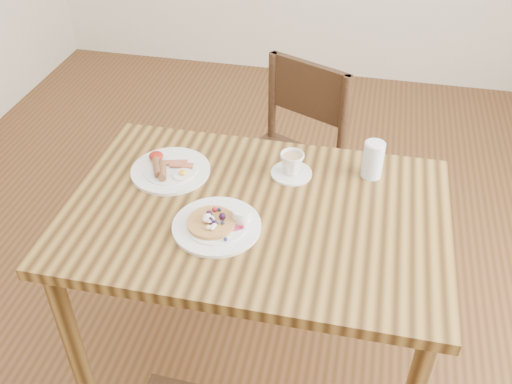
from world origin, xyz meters
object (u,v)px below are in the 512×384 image
dining_table (256,233)px  chair_far (289,157)px  water_glass (373,160)px  breakfast_plate (169,169)px  pancake_plate (218,224)px  teacup_saucer (292,165)px

dining_table → chair_far: size_ratio=1.36×
dining_table → chair_far: chair_far is taller
water_glass → breakfast_plate: bearing=-169.3°
dining_table → water_glass: water_glass is taller
pancake_plate → breakfast_plate: pancake_plate is taller
chair_far → dining_table: bearing=114.6°
chair_far → pancake_plate: bearing=107.7°
breakfast_plate → teacup_saucer: bearing=10.5°
teacup_saucer → chair_far: bearing=99.8°
dining_table → chair_far: (-0.00, 0.68, -0.16)m
dining_table → breakfast_plate: (-0.33, 0.13, 0.11)m
pancake_plate → breakfast_plate: bearing=135.0°
breakfast_plate → teacup_saucer: (0.41, 0.08, 0.03)m
chair_far → breakfast_plate: (-0.33, -0.54, 0.27)m
chair_far → pancake_plate: (-0.09, -0.78, 0.27)m
chair_far → teacup_saucer: (0.08, -0.47, 0.29)m
dining_table → teacup_saucer: bearing=69.5°
breakfast_plate → water_glass: water_glass is taller
pancake_plate → teacup_saucer: 0.36m
chair_far → water_glass: bearing=153.9°
breakfast_plate → water_glass: (0.67, 0.13, 0.05)m
pancake_plate → teacup_saucer: bearing=61.4°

